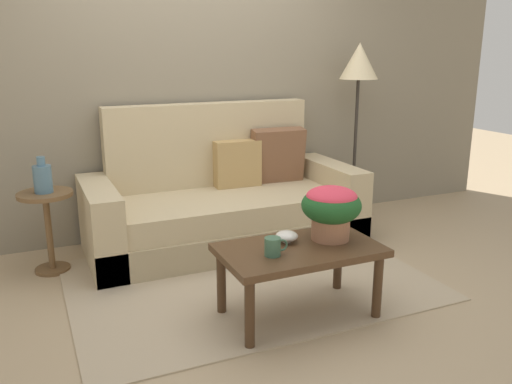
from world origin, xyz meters
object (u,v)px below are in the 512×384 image
side_table (47,217)px  floor_lamp (359,75)px  couch (224,204)px  table_vase (43,178)px  potted_plant (331,207)px  coffee_table (299,257)px  coffee_mug (273,247)px  snack_bowl (287,236)px

side_table → floor_lamp: (2.69, 0.19, 0.91)m
couch → table_vase: 1.40m
couch → potted_plant: bearing=-81.7°
potted_plant → table_vase: 1.99m
coffee_table → coffee_mug: bearing=-163.5°
table_vase → coffee_mug: bearing=-50.8°
coffee_table → snack_bowl: bearing=109.5°
coffee_table → potted_plant: size_ratio=2.61×
potted_plant → coffee_mug: bearing=-166.8°
couch → floor_lamp: size_ratio=1.35×
snack_bowl → coffee_mug: bearing=-136.5°
couch → table_vase: size_ratio=8.57×
side_table → potted_plant: bearing=-39.4°
snack_bowl → coffee_table: bearing=-70.5°
floor_lamp → potted_plant: bearing=-128.4°
side_table → coffee_mug: side_table is taller
couch → potted_plant: 1.37m
snack_bowl → floor_lamp: bearing=44.6°
side_table → snack_bowl: bearing=-43.6°
couch → potted_plant: size_ratio=6.05×
side_table → coffee_mug: 1.76m
coffee_table → potted_plant: (0.23, 0.04, 0.26)m
couch → side_table: couch is taller
couch → coffee_table: 1.36m
couch → side_table: (-1.35, -0.06, 0.08)m
floor_lamp → table_vase: (-2.69, -0.20, -0.63)m
couch → floor_lamp: 1.68m
couch → floor_lamp: bearing=5.7°
floor_lamp → coffee_mug: 2.37m
floor_lamp → potted_plant: 1.98m
coffee_table → floor_lamp: size_ratio=0.58×
couch → coffee_mug: bearing=-99.6°
coffee_table → snack_bowl: size_ratio=6.95×
coffee_mug → snack_bowl: bearing=43.5°
coffee_mug → table_vase: bearing=129.2°
couch → coffee_table: couch is taller
snack_bowl → table_vase: size_ratio=0.53×
snack_bowl → table_vase: (-1.27, 1.20, 0.21)m
coffee_mug → snack_bowl: size_ratio=1.03×
floor_lamp → coffee_table: bearing=-132.8°
side_table → snack_bowl: (1.27, -1.21, 0.07)m
table_vase → floor_lamp: bearing=4.2°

